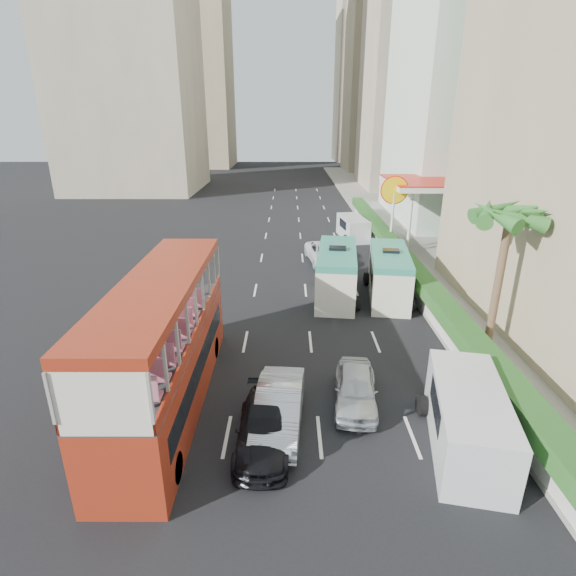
{
  "coord_description": "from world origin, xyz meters",
  "views": [
    {
      "loc": [
        -1.46,
        -14.63,
        10.3
      ],
      "look_at": [
        -1.5,
        4.0,
        3.2
      ],
      "focal_mm": 28.0,
      "sensor_mm": 36.0,
      "label": 1
    }
  ],
  "objects_px": {
    "car_silver_lane_a": "(279,425)",
    "car_silver_lane_b": "(355,403)",
    "panel_van_near": "(468,419)",
    "shell_station": "(425,213)",
    "panel_van_far": "(353,228)",
    "double_decker_bus": "(165,344)",
    "minibus_near": "(337,273)",
    "van_asset": "(325,262)",
    "minibus_far": "(389,275)",
    "palm_tree": "(498,284)",
    "car_black": "(264,444)"
  },
  "relations": [
    {
      "from": "double_decker_bus",
      "to": "minibus_near",
      "type": "height_order",
      "value": "double_decker_bus"
    },
    {
      "from": "van_asset",
      "to": "shell_station",
      "type": "relative_size",
      "value": 0.65
    },
    {
      "from": "double_decker_bus",
      "to": "minibus_near",
      "type": "distance_m",
      "value": 13.38
    },
    {
      "from": "car_silver_lane_b",
      "to": "panel_van_near",
      "type": "distance_m",
      "value": 4.21
    },
    {
      "from": "van_asset",
      "to": "minibus_far",
      "type": "xyz_separation_m",
      "value": [
        3.29,
        -6.92,
        1.42
      ]
    },
    {
      "from": "car_silver_lane_a",
      "to": "car_black",
      "type": "bearing_deg",
      "value": -111.03
    },
    {
      "from": "minibus_far",
      "to": "car_silver_lane_b",
      "type": "bearing_deg",
      "value": -99.81
    },
    {
      "from": "double_decker_bus",
      "to": "car_black",
      "type": "height_order",
      "value": "double_decker_bus"
    },
    {
      "from": "double_decker_bus",
      "to": "palm_tree",
      "type": "relative_size",
      "value": 1.72
    },
    {
      "from": "double_decker_bus",
      "to": "car_silver_lane_b",
      "type": "bearing_deg",
      "value": -0.5
    },
    {
      "from": "minibus_near",
      "to": "panel_van_near",
      "type": "bearing_deg",
      "value": -70.85
    },
    {
      "from": "minibus_far",
      "to": "panel_van_near",
      "type": "distance_m",
      "value": 13.38
    },
    {
      "from": "car_silver_lane_a",
      "to": "minibus_near",
      "type": "distance_m",
      "value": 12.95
    },
    {
      "from": "minibus_near",
      "to": "panel_van_near",
      "type": "height_order",
      "value": "minibus_near"
    },
    {
      "from": "car_black",
      "to": "car_silver_lane_b",
      "type": "bearing_deg",
      "value": 35.92
    },
    {
      "from": "car_silver_lane_a",
      "to": "panel_van_far",
      "type": "height_order",
      "value": "panel_van_far"
    },
    {
      "from": "panel_van_far",
      "to": "minibus_near",
      "type": "bearing_deg",
      "value": -109.67
    },
    {
      "from": "panel_van_far",
      "to": "car_silver_lane_b",
      "type": "bearing_deg",
      "value": -105.37
    },
    {
      "from": "car_black",
      "to": "minibus_near",
      "type": "distance_m",
      "value": 14.03
    },
    {
      "from": "car_silver_lane_a",
      "to": "car_silver_lane_b",
      "type": "height_order",
      "value": "car_silver_lane_a"
    },
    {
      "from": "minibus_far",
      "to": "shell_station",
      "type": "height_order",
      "value": "shell_station"
    },
    {
      "from": "car_silver_lane_a",
      "to": "panel_van_far",
      "type": "distance_m",
      "value": 27.27
    },
    {
      "from": "double_decker_bus",
      "to": "palm_tree",
      "type": "xyz_separation_m",
      "value": [
        13.8,
        4.0,
        0.85
      ]
    },
    {
      "from": "van_asset",
      "to": "minibus_near",
      "type": "bearing_deg",
      "value": -97.1
    },
    {
      "from": "minibus_far",
      "to": "car_silver_lane_a",
      "type": "bearing_deg",
      "value": -109.63
    },
    {
      "from": "car_silver_lane_a",
      "to": "shell_station",
      "type": "distance_m",
      "value": 27.23
    },
    {
      "from": "car_silver_lane_a",
      "to": "minibus_near",
      "type": "xyz_separation_m",
      "value": [
        3.24,
        12.45,
        1.48
      ]
    },
    {
      "from": "car_silver_lane_b",
      "to": "palm_tree",
      "type": "bearing_deg",
      "value": 37.61
    },
    {
      "from": "car_silver_lane_a",
      "to": "car_silver_lane_b",
      "type": "distance_m",
      "value": 3.18
    },
    {
      "from": "car_silver_lane_b",
      "to": "shell_station",
      "type": "bearing_deg",
      "value": 75.31
    },
    {
      "from": "double_decker_bus",
      "to": "panel_van_near",
      "type": "height_order",
      "value": "double_decker_bus"
    },
    {
      "from": "panel_van_near",
      "to": "shell_station",
      "type": "height_order",
      "value": "shell_station"
    },
    {
      "from": "panel_van_near",
      "to": "shell_station",
      "type": "relative_size",
      "value": 0.66
    },
    {
      "from": "minibus_near",
      "to": "minibus_far",
      "type": "bearing_deg",
      "value": 4.26
    },
    {
      "from": "double_decker_bus",
      "to": "car_silver_lane_b",
      "type": "xyz_separation_m",
      "value": [
        7.08,
        -0.06,
        -2.53
      ]
    },
    {
      "from": "double_decker_bus",
      "to": "panel_van_far",
      "type": "relative_size",
      "value": 2.31
    },
    {
      "from": "palm_tree",
      "to": "minibus_far",
      "type": "bearing_deg",
      "value": 114.95
    },
    {
      "from": "car_silver_lane_b",
      "to": "minibus_far",
      "type": "height_order",
      "value": "minibus_far"
    },
    {
      "from": "double_decker_bus",
      "to": "shell_station",
      "type": "bearing_deg",
      "value": 55.18
    },
    {
      "from": "car_silver_lane_b",
      "to": "panel_van_near",
      "type": "bearing_deg",
      "value": -29.16
    },
    {
      "from": "van_asset",
      "to": "car_black",
      "type": "bearing_deg",
      "value": -108.36
    },
    {
      "from": "double_decker_bus",
      "to": "panel_van_near",
      "type": "bearing_deg",
      "value": -13.17
    },
    {
      "from": "double_decker_bus",
      "to": "panel_van_near",
      "type": "relative_size",
      "value": 2.07
    },
    {
      "from": "car_silver_lane_b",
      "to": "car_black",
      "type": "distance_m",
      "value": 4.09
    },
    {
      "from": "car_black",
      "to": "palm_tree",
      "type": "bearing_deg",
      "value": 33.79
    },
    {
      "from": "van_asset",
      "to": "double_decker_bus",
      "type": "bearing_deg",
      "value": -120.52
    },
    {
      "from": "panel_van_far",
      "to": "shell_station",
      "type": "distance_m",
      "value": 6.34
    },
    {
      "from": "van_asset",
      "to": "shell_station",
      "type": "xyz_separation_m",
      "value": [
        8.72,
        5.14,
        2.75
      ]
    },
    {
      "from": "shell_station",
      "to": "palm_tree",
      "type": "bearing_deg",
      "value": -96.6
    },
    {
      "from": "minibus_far",
      "to": "palm_tree",
      "type": "distance_m",
      "value": 7.9
    }
  ]
}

